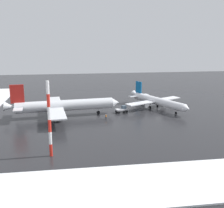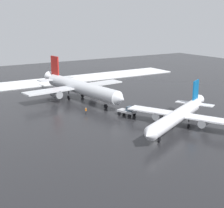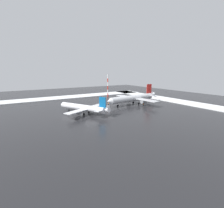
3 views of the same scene
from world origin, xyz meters
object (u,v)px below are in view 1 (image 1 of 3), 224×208
pushback_tug (122,109)px  airplane_parked_portside (62,106)px  antenna_mast (49,120)px  ground_crew_by_nose_gear (59,109)px  ground_crew_near_tug (106,117)px  airplane_far_rear (157,101)px

pushback_tug → airplane_parked_portside: bearing=168.9°
airplane_parked_portside → antenna_mast: 34.15m
airplane_parked_portside → ground_crew_by_nose_gear: size_ratio=23.16×
pushback_tug → ground_crew_by_nose_gear: pushback_tug is taller
airplane_parked_portside → pushback_tug: bearing=0.1°
pushback_tug → ground_crew_by_nose_gear: (-22.92, 5.17, -0.31)m
ground_crew_near_tug → ground_crew_by_nose_gear: same height
ground_crew_near_tug → antenna_mast: (-16.34, -27.97, 7.80)m
airplane_parked_portside → airplane_far_rear: 36.21m
pushback_tug → ground_crew_by_nose_gear: size_ratio=2.95×
pushback_tug → airplane_far_rear: bearing=-3.6°
ground_crew_by_nose_gear → antenna_mast: (-0.42, -41.18, 7.80)m
airplane_parked_portside → airplane_far_rear: airplane_parked_portside is taller
pushback_tug → antenna_mast: bearing=-140.1°
pushback_tug → ground_crew_near_tug: (-7.01, -8.04, -0.31)m
pushback_tug → ground_crew_by_nose_gear: bearing=150.2°
ground_crew_by_nose_gear → antenna_mast: size_ratio=0.10×
antenna_mast → airplane_parked_portside: bearing=86.7°
airplane_far_rear → ground_crew_near_tug: (-21.33, -11.47, -2.05)m
antenna_mast → airplane_far_rear: bearing=46.3°
airplane_far_rear → antenna_mast: 54.84m
airplane_parked_portside → antenna_mast: size_ratio=2.26×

